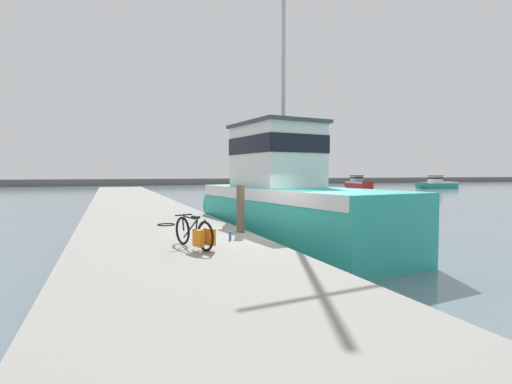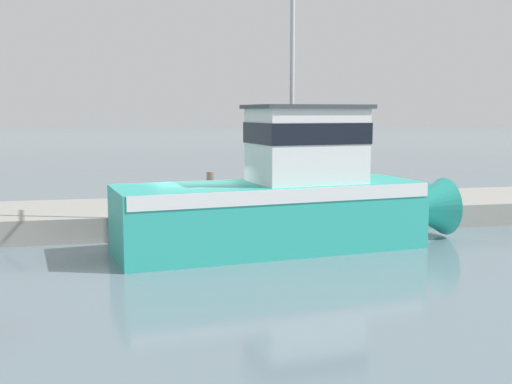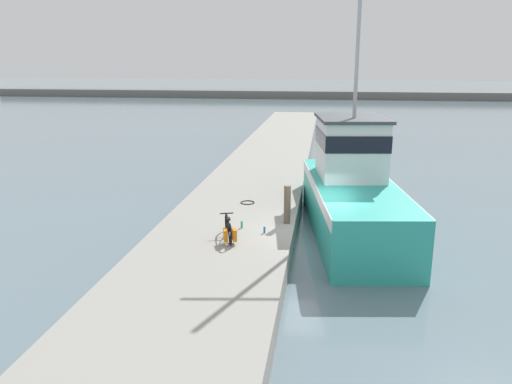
# 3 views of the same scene
# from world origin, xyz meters

# --- Properties ---
(ground_plane) EXTENTS (320.00, 320.00, 0.00)m
(ground_plane) POSITION_xyz_m (0.00, 0.00, 0.00)
(ground_plane) COLOR slate
(dock_pier) EXTENTS (4.76, 80.00, 0.79)m
(dock_pier) POSITION_xyz_m (-3.10, 0.00, 0.40)
(dock_pier) COLOR gray
(dock_pier) RESTS_ON ground_plane
(fishing_boat_main) EXTENTS (4.12, 10.98, 10.87)m
(fishing_boat_main) POSITION_xyz_m (1.29, 2.64, 1.63)
(fishing_boat_main) COLOR teal
(fishing_boat_main) RESTS_ON ground_plane
(bicycle_touring) EXTENTS (0.73, 1.66, 0.74)m
(bicycle_touring) POSITION_xyz_m (-2.69, -1.42, 1.13)
(bicycle_touring) COLOR black
(bicycle_touring) RESTS_ON dock_pier
(mooring_post) EXTENTS (0.24, 0.24, 1.37)m
(mooring_post) POSITION_xyz_m (-1.00, 0.60, 1.48)
(mooring_post) COLOR brown
(mooring_post) RESTS_ON dock_pier
(hose_coil) EXTENTS (0.57, 0.57, 0.04)m
(hose_coil) POSITION_xyz_m (-2.78, 2.95, 0.81)
(hose_coil) COLOR black
(hose_coil) RESTS_ON dock_pier
(water_bottle_by_bike) EXTENTS (0.07, 0.07, 0.23)m
(water_bottle_by_bike) POSITION_xyz_m (-2.49, -0.15, 0.91)
(water_bottle_by_bike) COLOR green
(water_bottle_by_bike) RESTS_ON dock_pier
(water_bottle_on_curb) EXTENTS (0.07, 0.07, 0.22)m
(water_bottle_on_curb) POSITION_xyz_m (-1.66, -0.56, 0.90)
(water_bottle_on_curb) COLOR blue
(water_bottle_on_curb) RESTS_ON dock_pier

